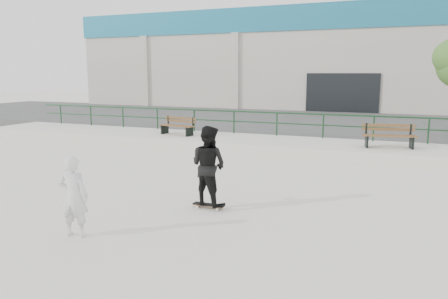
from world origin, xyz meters
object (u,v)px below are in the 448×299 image
at_px(standing_skater, 208,166).
at_px(bench_right, 389,136).
at_px(skateboard, 209,205).
at_px(seated_skater, 74,197).
at_px(bench_left, 178,126).

bearing_deg(standing_skater, bench_right, -102.21).
bearing_deg(skateboard, bench_right, 64.06).
xyz_separation_m(bench_right, standing_skater, (-3.73, -7.72, 0.11)).
relative_size(skateboard, seated_skater, 0.48).
bearing_deg(seated_skater, standing_skater, -134.96).
relative_size(standing_skater, seated_skater, 1.17).
bearing_deg(standing_skater, bench_left, -43.54).
bearing_deg(bench_right, seated_skater, -129.54).
xyz_separation_m(bench_left, standing_skater, (5.03, -7.79, 0.15)).
bearing_deg(bench_right, bench_left, 167.59).
distance_m(bench_right, standing_skater, 8.58).
bearing_deg(bench_right, standing_skater, -127.79).
height_order(bench_right, skateboard, bench_right).
relative_size(bench_right, skateboard, 2.50).
bearing_deg(skateboard, seated_skater, -122.47).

